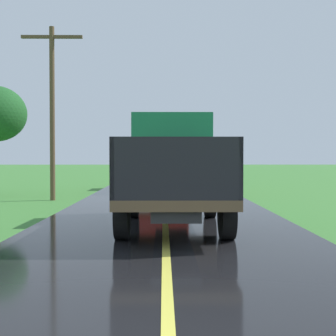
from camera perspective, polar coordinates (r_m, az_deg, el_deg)
banana_truck_near at (r=11.56m, az=0.50°, el=0.10°), size 2.38×5.82×2.80m
banana_truck_far at (r=23.82m, az=-0.65°, el=0.81°), size 2.38×5.81×2.80m
utility_pole_roadside at (r=18.94m, az=-14.16°, el=7.55°), size 2.41×0.20×6.87m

